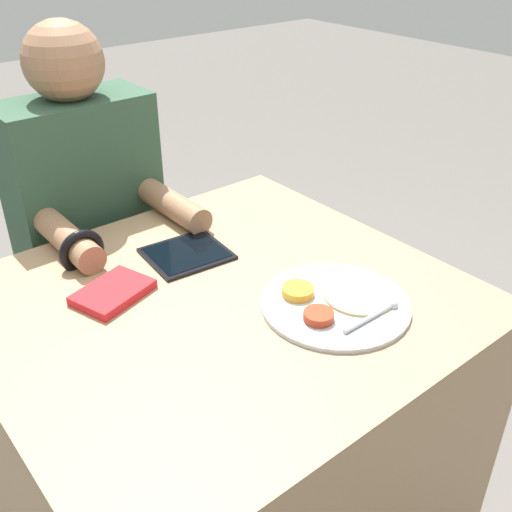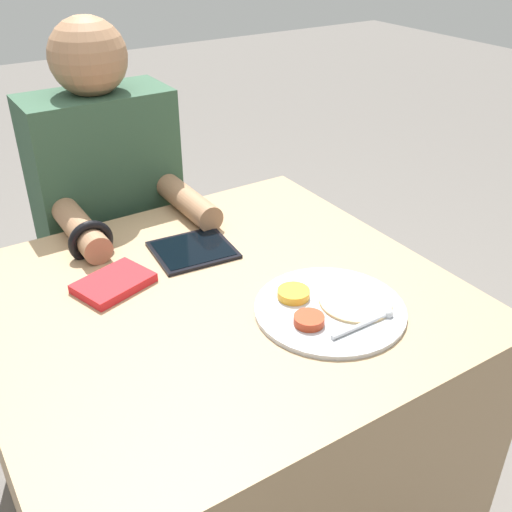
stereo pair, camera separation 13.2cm
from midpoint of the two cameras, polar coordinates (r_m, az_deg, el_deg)
The scene contains 5 objects.
dining_table at distance 1.54m, azimuth -0.73°, elevation -15.44°, with size 0.99×0.92×0.76m.
thali_tray at distance 1.26m, azimuth 10.06°, elevation -5.01°, with size 0.31×0.31×0.03m.
red_notebook at distance 1.34m, azimuth -10.68°, elevation -2.70°, with size 0.18×0.16×0.02m.
tablet_device at distance 1.45m, azimuth -3.46°, elevation 0.52°, with size 0.20×0.19×0.01m.
person_diner at distance 1.84m, azimuth -11.33°, elevation 0.85°, with size 0.40×0.47×1.25m.
Camera 2 is at (-0.51, -0.95, 1.49)m, focal length 42.00 mm.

